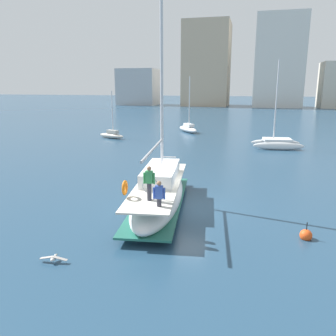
% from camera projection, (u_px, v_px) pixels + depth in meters
% --- Properties ---
extents(ground_plane, '(400.00, 400.00, 0.00)m').
position_uv_depth(ground_plane, '(184.00, 207.00, 18.69)').
color(ground_plane, navy).
extents(main_sailboat, '(3.54, 9.82, 13.56)m').
position_uv_depth(main_sailboat, '(159.00, 192.00, 18.22)').
color(main_sailboat, white).
rests_on(main_sailboat, ground).
extents(moored_sloop_near, '(5.39, 3.04, 9.05)m').
position_uv_depth(moored_sloop_near, '(277.00, 142.00, 35.84)').
color(moored_sloop_near, white).
rests_on(moored_sloop_near, ground).
extents(moored_sloop_far, '(3.95, 4.86, 7.68)m').
position_uv_depth(moored_sloop_far, '(188.00, 128.00, 48.30)').
color(moored_sloop_far, white).
rests_on(moored_sloop_far, ground).
extents(moored_catamaran, '(4.00, 2.29, 5.82)m').
position_uv_depth(moored_catamaran, '(112.00, 135.00, 42.69)').
color(moored_catamaran, '#B7B2A8').
rests_on(moored_catamaran, ground).
extents(seagull, '(1.09, 0.48, 0.17)m').
position_uv_depth(seagull, '(54.00, 258.00, 12.77)').
color(seagull, silver).
rests_on(seagull, ground).
extents(mooring_buoy, '(0.53, 0.53, 0.87)m').
position_uv_depth(mooring_buoy, '(306.00, 235.00, 14.74)').
color(mooring_buoy, '#EA4C19').
rests_on(mooring_buoy, ground).
extents(waterfront_buildings, '(81.89, 16.14, 26.57)m').
position_uv_depth(waterfront_buildings, '(243.00, 71.00, 105.48)').
color(waterfront_buildings, '#B2B7BC').
rests_on(waterfront_buildings, ground).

